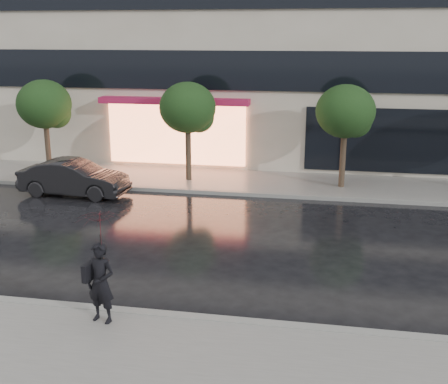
# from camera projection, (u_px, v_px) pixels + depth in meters

# --- Properties ---
(ground) EXTENTS (120.00, 120.00, 0.00)m
(ground) POSITION_uv_depth(u_px,v_px,m) (212.00, 301.00, 12.57)
(ground) COLOR black
(ground) RESTS_ON ground
(sidewalk_near) EXTENTS (60.00, 4.50, 0.12)m
(sidewalk_near) POSITION_uv_depth(u_px,v_px,m) (174.00, 384.00, 9.47)
(sidewalk_near) COLOR slate
(sidewalk_near) RESTS_ON ground
(sidewalk_far) EXTENTS (60.00, 3.50, 0.12)m
(sidewalk_far) POSITION_uv_depth(u_px,v_px,m) (264.00, 183.00, 22.25)
(sidewalk_far) COLOR slate
(sidewalk_far) RESTS_ON ground
(curb_near) EXTENTS (60.00, 0.25, 0.14)m
(curb_near) POSITION_uv_depth(u_px,v_px,m) (203.00, 319.00, 11.60)
(curb_near) COLOR gray
(curb_near) RESTS_ON ground
(curb_far) EXTENTS (60.00, 0.25, 0.14)m
(curb_far) POSITION_uv_depth(u_px,v_px,m) (258.00, 194.00, 20.59)
(curb_far) COLOR gray
(curb_far) RESTS_ON ground
(tree_far_west) EXTENTS (2.20, 2.20, 3.99)m
(tree_far_west) POSITION_uv_depth(u_px,v_px,m) (46.00, 106.00, 22.81)
(tree_far_west) COLOR #33261C
(tree_far_west) RESTS_ON ground
(tree_mid_west) EXTENTS (2.20, 2.20, 3.99)m
(tree_mid_west) POSITION_uv_depth(u_px,v_px,m) (189.00, 109.00, 21.77)
(tree_mid_west) COLOR #33261C
(tree_mid_west) RESTS_ON ground
(tree_mid_east) EXTENTS (2.20, 2.20, 3.99)m
(tree_mid_east) POSITION_uv_depth(u_px,v_px,m) (347.00, 113.00, 20.73)
(tree_mid_east) COLOR #33261C
(tree_mid_east) RESTS_ON ground
(parked_car) EXTENTS (4.07, 1.62, 1.32)m
(parked_car) POSITION_uv_depth(u_px,v_px,m) (74.00, 178.00, 20.56)
(parked_car) COLOR black
(parked_car) RESTS_ON ground
(pedestrian_with_umbrella) EXTENTS (1.07, 1.09, 2.34)m
(pedestrian_with_umbrella) POSITION_uv_depth(u_px,v_px,m) (100.00, 252.00, 11.03)
(pedestrian_with_umbrella) COLOR black
(pedestrian_with_umbrella) RESTS_ON sidewalk_near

